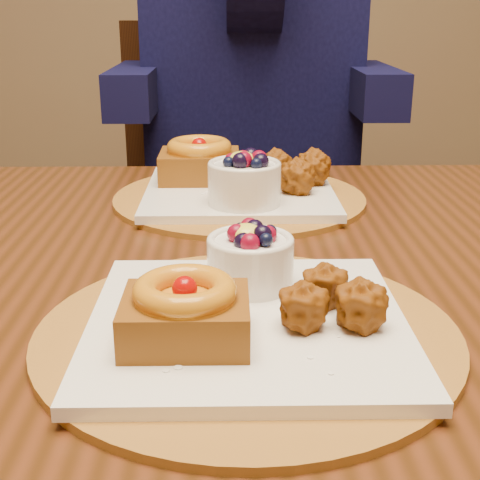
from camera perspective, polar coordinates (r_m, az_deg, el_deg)
name	(u,v)px	position (r m, az deg, el deg)	size (l,w,h in m)	color
dining_table	(242,309)	(0.84, 0.19, -5.92)	(1.60, 0.90, 0.76)	#351C09
place_setting_near	(245,311)	(0.60, 0.40, -6.11)	(0.38, 0.38, 0.08)	brown
place_setting_far	(237,183)	(1.00, -0.27, 4.93)	(0.38, 0.38, 0.09)	brown
chair_far	(206,218)	(1.60, -2.93, 1.90)	(0.58, 0.58, 1.00)	black
diner	(252,16)	(1.54, 1.05, 18.54)	(0.58, 0.54, 0.95)	black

